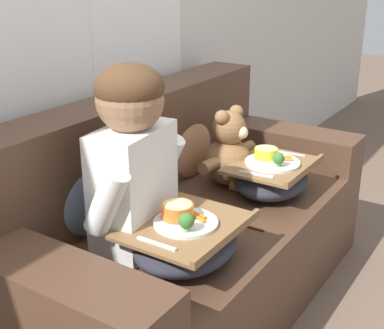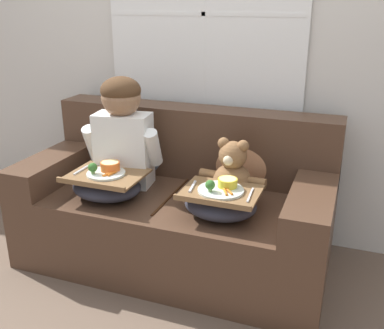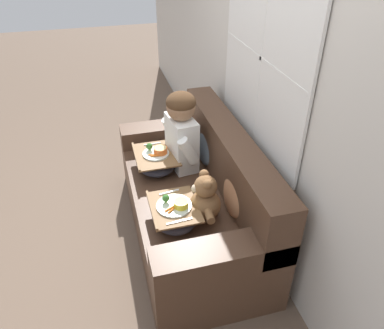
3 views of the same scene
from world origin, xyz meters
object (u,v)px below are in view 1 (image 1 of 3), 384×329
throw_pillow_behind_child (87,185)px  teddy_bear (229,152)px  couch (180,234)px  child_figure (132,150)px  throw_pillow_behind_teddy (187,138)px  lap_tray_child (186,241)px  lap_tray_teddy (272,177)px

throw_pillow_behind_child → teddy_bear: 0.70m
couch → child_figure: size_ratio=2.73×
throw_pillow_behind_teddy → child_figure: 0.72m
child_figure → lap_tray_child: bearing=-90.1°
child_figure → couch: bearing=6.5°
teddy_bear → lap_tray_child: size_ratio=0.93×
couch → teddy_bear: 0.43m
teddy_bear → couch: bearing=172.9°
throw_pillow_behind_child → throw_pillow_behind_teddy: throw_pillow_behind_child is taller
lap_tray_child → lap_tray_teddy: lap_tray_child is taller
throw_pillow_behind_teddy → teddy_bear: 0.23m
couch → teddy_bear: couch is taller
throw_pillow_behind_teddy → lap_tray_child: throw_pillow_behind_teddy is taller
throw_pillow_behind_teddy → child_figure: size_ratio=0.58×
child_figure → teddy_bear: size_ratio=1.69×
throw_pillow_behind_child → couch: bearing=-28.9°
throw_pillow_behind_teddy → throw_pillow_behind_child: bearing=180.0°
child_figure → teddy_bear: bearing=-0.3°
child_figure → teddy_bear: 0.69m
teddy_bear → throw_pillow_behind_child: bearing=161.3°
child_figure → lap_tray_teddy: child_figure is taller
lap_tray_child → lap_tray_teddy: 0.66m
throw_pillow_behind_child → lap_tray_child: size_ratio=0.93×
couch → teddy_bear: size_ratio=4.62×
throw_pillow_behind_teddy → lap_tray_teddy: bearing=-89.9°
child_figure → lap_tray_teddy: 0.75m
teddy_bear → lap_tray_child: bearing=-162.5°
couch → child_figure: child_figure is taller
couch → throw_pillow_behind_child: (-0.33, 0.18, 0.30)m
child_figure → lap_tray_teddy: size_ratio=1.66×
lap_tray_child → child_figure: bearing=89.9°
child_figure → lap_tray_teddy: bearing=-17.8°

